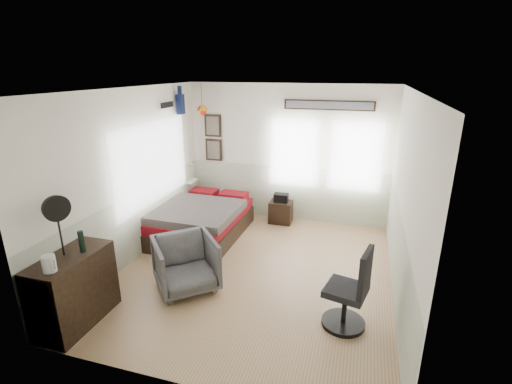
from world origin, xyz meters
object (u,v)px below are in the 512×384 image
armchair (186,264)px  task_chair (350,296)px  bed (202,220)px  nightstand (281,212)px  dresser (74,289)px

armchair → task_chair: (2.24, -0.21, 0.05)m
bed → armchair: 1.72m
bed → nightstand: bed is taller
bed → dresser: (-0.44, -2.70, 0.15)m
nightstand → task_chair: task_chair is taller
armchair → nightstand: 2.78m
dresser → task_chair: task_chair is taller
bed → nightstand: (1.25, 1.02, -0.08)m
nightstand → task_chair: size_ratio=0.42×
dresser → nightstand: 4.10m
armchair → task_chair: task_chair is taller
task_chair → dresser: bearing=-152.1°
dresser → bed: bearing=80.7°
armchair → task_chair: bearing=-46.3°
bed → task_chair: size_ratio=1.89×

